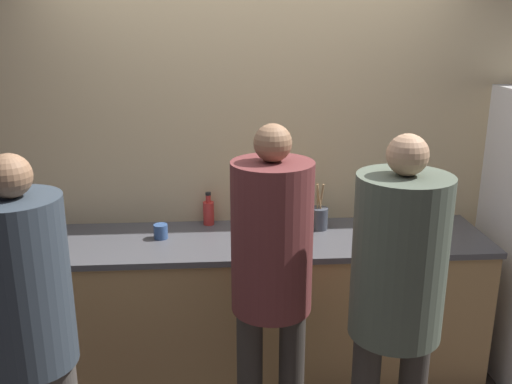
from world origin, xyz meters
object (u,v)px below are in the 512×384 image
object	(u,v)px
person_right	(397,285)
potted_plant	(378,200)
cup_blue	(161,231)
utensil_crock	(319,217)
person_left	(28,317)
fruit_bowl	(278,228)
person_center	(272,265)
bottle_red	(209,212)

from	to	relation	value
person_right	potted_plant	bearing A→B (deg)	78.18
cup_blue	potted_plant	size ratio (longest dim) A/B	0.35
utensil_crock	person_left	bearing A→B (deg)	-140.40
person_right	potted_plant	world-z (taller)	person_right
fruit_bowl	cup_blue	size ratio (longest dim) A/B	4.18
fruit_bowl	potted_plant	distance (m)	0.71
person_center	person_right	bearing A→B (deg)	-27.10
potted_plant	cup_blue	bearing A→B (deg)	-170.52
person_center	bottle_red	world-z (taller)	person_center
fruit_bowl	cup_blue	xyz separation A→B (m)	(-0.70, -0.01, -0.00)
bottle_red	cup_blue	xyz separation A→B (m)	(-0.28, -0.22, -0.04)
utensil_crock	bottle_red	distance (m)	0.69
person_left	bottle_red	size ratio (longest dim) A/B	8.13
utensil_crock	fruit_bowl	bearing A→B (deg)	-162.33
person_right	utensil_crock	xyz separation A→B (m)	(-0.16, 1.06, -0.06)
bottle_red	potted_plant	distance (m)	1.08
person_center	cup_blue	world-z (taller)	person_center
person_center	potted_plant	distance (m)	1.20
person_right	fruit_bowl	distance (m)	1.06
person_center	cup_blue	distance (m)	0.92
utensil_crock	cup_blue	size ratio (longest dim) A/B	3.37
potted_plant	person_center	bearing A→B (deg)	-129.90
person_right	fruit_bowl	xyz separation A→B (m)	(-0.42, 0.97, -0.09)
potted_plant	utensil_crock	bearing A→B (deg)	-161.65
person_center	bottle_red	bearing A→B (deg)	108.65
cup_blue	fruit_bowl	bearing A→B (deg)	0.80
bottle_red	fruit_bowl	bearing A→B (deg)	-26.75
utensil_crock	potted_plant	xyz separation A→B (m)	(0.40, 0.13, 0.06)
person_left	person_center	size ratio (longest dim) A/B	0.98
person_center	cup_blue	xyz separation A→B (m)	(-0.59, 0.70, -0.08)
bottle_red	cup_blue	world-z (taller)	bottle_red
person_left	bottle_red	distance (m)	1.46
person_left	utensil_crock	distance (m)	1.81
person_left	person_center	xyz separation A→B (m)	(1.02, 0.36, 0.03)
person_center	person_right	world-z (taller)	same
bottle_red	cup_blue	bearing A→B (deg)	-141.90
potted_plant	person_right	bearing A→B (deg)	-101.82
person_right	cup_blue	size ratio (longest dim) A/B	20.27
person_right	bottle_red	bearing A→B (deg)	125.11
bottle_red	potted_plant	xyz separation A→B (m)	(1.08, 0.01, 0.05)
bottle_red	utensil_crock	bearing A→B (deg)	-10.56
person_right	utensil_crock	world-z (taller)	person_right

